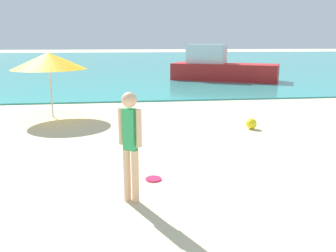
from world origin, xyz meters
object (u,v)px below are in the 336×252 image
object	(u,v)px
frisbee	(153,179)
beach_ball	(251,124)
beach_umbrella	(49,61)
boat_near	(220,68)
person_standing	(130,141)

from	to	relation	value
frisbee	beach_ball	xyz separation A→B (m)	(3.00, 3.28, 0.13)
beach_ball	beach_umbrella	world-z (taller)	beach_umbrella
beach_umbrella	beach_ball	bearing A→B (deg)	-22.13
boat_near	beach_ball	bearing A→B (deg)	-74.16
boat_near	beach_ball	world-z (taller)	boat_near
beach_ball	beach_umbrella	bearing A→B (deg)	157.87
person_standing	boat_near	size ratio (longest dim) A/B	0.26
person_standing	beach_umbrella	distance (m)	6.85
person_standing	boat_near	distance (m)	16.67
person_standing	boat_near	world-z (taller)	boat_near
boat_near	beach_ball	distance (m)	11.81
person_standing	boat_near	bearing A→B (deg)	-75.57
frisbee	boat_near	xyz separation A→B (m)	(5.36, 14.84, 0.77)
person_standing	beach_umbrella	world-z (taller)	beach_umbrella
person_standing	frisbee	xyz separation A→B (m)	(0.40, 0.80, -0.93)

